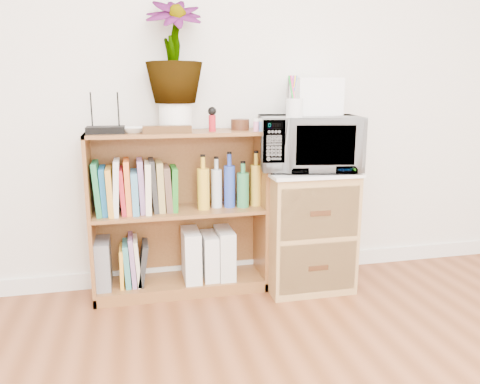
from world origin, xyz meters
name	(u,v)px	position (x,y,z in m)	size (l,w,h in m)	color
skirting_board	(233,268)	(0.00, 2.24, 0.05)	(4.00, 0.02, 0.10)	white
bookshelf	(179,214)	(-0.35, 2.10, 0.47)	(1.00, 0.30, 0.95)	brown
wicker_unit	(305,229)	(0.40, 2.02, 0.35)	(0.50, 0.45, 0.70)	#9E7542
microwave	(309,143)	(0.40, 2.02, 0.88)	(0.56, 0.38, 0.31)	silver
pen_cup	(294,108)	(0.27, 1.90, 1.08)	(0.09, 0.09, 0.10)	silver
small_appliance	(315,96)	(0.47, 2.10, 1.14)	(0.27, 0.22, 0.21)	white
router	(106,130)	(-0.73, 2.08, 0.97)	(0.20, 0.14, 0.04)	black
white_bowl	(133,130)	(-0.59, 2.07, 0.97)	(0.13, 0.13, 0.03)	white
plant_pot	(176,117)	(-0.35, 2.12, 1.03)	(0.18, 0.18, 0.15)	white
potted_plant	(174,51)	(-0.35, 2.12, 1.38)	(0.31, 0.31, 0.55)	#34722D
trinket_box	(167,130)	(-0.41, 2.00, 0.97)	(0.26, 0.06, 0.04)	#3A2310
kokeshi_doll	(212,123)	(-0.16, 2.06, 1.00)	(0.04, 0.04, 0.09)	#B11521
wooden_bowl	(240,125)	(0.01, 2.11, 0.98)	(0.11, 0.11, 0.06)	#3D1C10
paint_jars	(262,126)	(0.12, 2.01, 0.98)	(0.11, 0.04, 0.06)	pink
file_box	(103,263)	(-0.79, 2.10, 0.21)	(0.08, 0.22, 0.28)	slate
magazine_holder_left	(191,255)	(-0.29, 2.09, 0.22)	(0.10, 0.24, 0.30)	silver
magazine_holder_mid	(210,256)	(-0.18, 2.09, 0.21)	(0.09, 0.22, 0.27)	silver
magazine_holder_right	(225,253)	(-0.09, 2.09, 0.22)	(0.09, 0.24, 0.29)	silver
cookbooks	(136,188)	(-0.59, 2.10, 0.64)	(0.46, 0.20, 0.31)	#217D48
liquor_bottles	(236,182)	(-0.01, 2.10, 0.65)	(0.47, 0.07, 0.32)	gold
lower_books	(133,262)	(-0.63, 2.10, 0.20)	(0.17, 0.19, 0.29)	gold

